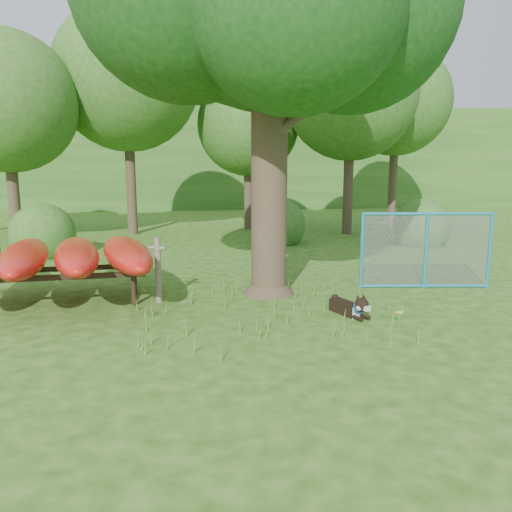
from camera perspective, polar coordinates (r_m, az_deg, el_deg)
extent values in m
plane|color=#275310|center=(7.57, -0.28, -9.11)|extent=(80.00, 80.00, 0.00)
cylinder|color=#3D2E21|center=(9.71, 1.52, 11.56)|extent=(0.86, 0.86, 5.47)
cone|color=#3D2E21|center=(9.96, 1.45, -2.75)|extent=(1.29, 1.29, 0.55)
sphere|color=#124113|center=(10.73, 11.13, 26.07)|extent=(3.94, 3.94, 3.94)
sphere|color=#124113|center=(8.72, 4.53, 27.02)|extent=(3.50, 3.50, 3.50)
cylinder|color=#3D2E21|center=(9.70, 5.56, 16.05)|extent=(1.56, 0.31, 1.17)
cylinder|color=#3D2E21|center=(10.10, -1.55, 18.36)|extent=(1.02, 1.04, 1.12)
cylinder|color=#6B5F50|center=(9.42, -11.11, -1.62)|extent=(0.14, 0.14, 1.21)
cylinder|color=#6B5F50|center=(9.35, -11.20, 0.90)|extent=(0.33, 0.18, 0.07)
cylinder|color=black|center=(9.38, -13.80, -3.82)|extent=(0.10, 0.10, 0.56)
cylinder|color=black|center=(10.14, -13.70, -2.77)|extent=(0.10, 0.10, 0.56)
cube|color=black|center=(9.47, -22.68, -2.32)|extent=(3.34, 0.35, 0.09)
cube|color=black|center=(10.23, -21.92, -1.40)|extent=(3.34, 0.35, 0.09)
ellipsoid|color=red|center=(9.88, -24.95, -0.15)|extent=(1.38, 3.43, 0.54)
ellipsoid|color=red|center=(9.72, -19.82, 0.04)|extent=(1.49, 3.43, 0.54)
ellipsoid|color=red|center=(9.64, -14.56, 0.24)|extent=(1.60, 3.43, 0.54)
cube|color=black|center=(8.77, 10.14, -5.83)|extent=(0.44, 0.66, 0.21)
cube|color=beige|center=(8.58, 11.26, -6.29)|extent=(0.23, 0.19, 0.19)
sphere|color=black|center=(8.42, 12.00, -5.46)|extent=(0.23, 0.23, 0.23)
cube|color=beige|center=(8.36, 12.47, -5.85)|extent=(0.13, 0.15, 0.08)
sphere|color=beige|center=(8.38, 11.71, -5.79)|extent=(0.11, 0.11, 0.11)
sphere|color=beige|center=(8.47, 12.43, -5.64)|extent=(0.11, 0.11, 0.11)
cone|color=black|center=(8.38, 11.56, -4.65)|extent=(0.09, 0.11, 0.11)
cone|color=black|center=(8.46, 12.19, -4.54)|extent=(0.12, 0.12, 0.11)
cylinder|color=black|center=(8.45, 11.42, -6.93)|extent=(0.15, 0.27, 0.06)
cylinder|color=black|center=(8.55, 12.23, -6.76)|extent=(0.15, 0.27, 0.06)
sphere|color=black|center=(9.03, 9.02, -4.76)|extent=(0.14, 0.14, 0.14)
torus|color=#1747B2|center=(8.49, 11.67, -5.69)|extent=(0.23, 0.14, 0.22)
cylinder|color=#2A9BC6|center=(10.50, 12.00, 0.61)|extent=(0.08, 0.08, 1.59)
cylinder|color=#2A9BC6|center=(10.87, 18.83, 0.60)|extent=(0.08, 0.08, 1.59)
cylinder|color=#2A9BC6|center=(11.38, 25.14, 0.59)|extent=(0.08, 0.08, 1.59)
cylinder|color=#2A9BC6|center=(10.78, 19.06, 4.59)|extent=(2.64, 0.39, 0.06)
cylinder|color=#2A9BC6|center=(11.01, 18.61, -3.25)|extent=(2.64, 0.39, 0.06)
plane|color=gray|center=(10.87, 18.83, 0.60)|extent=(2.63, 0.33, 2.65)
cylinder|color=#4E882C|center=(8.30, 16.02, -6.97)|extent=(0.02, 0.02, 0.22)
sphere|color=yellow|center=(8.27, 16.05, -6.23)|extent=(0.04, 0.04, 0.04)
sphere|color=yellow|center=(8.30, 16.32, -6.11)|extent=(0.04, 0.04, 0.04)
sphere|color=yellow|center=(8.30, 15.77, -6.24)|extent=(0.04, 0.04, 0.04)
sphere|color=yellow|center=(8.24, 16.26, -6.29)|extent=(0.04, 0.04, 0.04)
sphere|color=yellow|center=(8.24, 15.94, -6.20)|extent=(0.04, 0.04, 0.04)
cylinder|color=#3D2E21|center=(17.97, -26.08, 7.88)|extent=(0.36, 0.36, 4.20)
sphere|color=#2C5E1E|center=(18.08, -26.69, 15.49)|extent=(4.40, 4.40, 4.40)
cylinder|color=#3D2E21|center=(19.20, -14.19, 10.25)|extent=(0.36, 0.36, 5.25)
sphere|color=#2C5E1E|center=(19.45, -14.59, 19.11)|extent=(5.20, 5.20, 5.20)
cylinder|color=#3D2E21|center=(20.24, -0.88, 8.55)|extent=(0.36, 0.36, 3.85)
sphere|color=#2C5E1E|center=(20.30, -0.89, 14.77)|extent=(4.00, 4.00, 4.00)
cylinder|color=#3D2E21|center=(19.03, 10.54, 9.65)|extent=(0.36, 0.36, 4.76)
sphere|color=#2C5E1E|center=(19.21, 10.81, 17.79)|extent=(4.80, 4.80, 4.80)
cylinder|color=#3D2E21|center=(22.90, 15.41, 9.70)|extent=(0.36, 0.36, 4.90)
sphere|color=#2C5E1E|center=(23.06, 15.75, 16.66)|extent=(4.60, 4.60, 4.60)
sphere|color=#2C5E1E|center=(15.35, -23.03, -0.02)|extent=(1.80, 1.80, 1.80)
sphere|color=#2C5E1E|center=(17.00, 18.25, 1.21)|extent=(1.80, 1.80, 1.80)
sphere|color=#2C5E1E|center=(16.54, 2.53, 1.48)|extent=(1.80, 1.80, 1.80)
cube|color=#2C5E1E|center=(35.10, -6.36, 10.94)|extent=(80.00, 12.00, 6.00)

